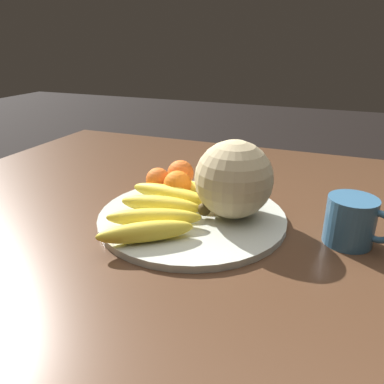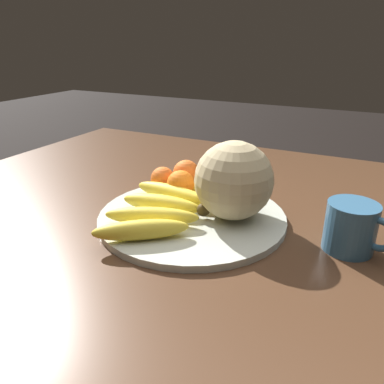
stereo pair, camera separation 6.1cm
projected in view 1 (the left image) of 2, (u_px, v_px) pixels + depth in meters
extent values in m
cube|color=#4C301E|center=(178.00, 218.00, 0.85)|extent=(1.37, 1.17, 0.04)
cube|color=#4C301E|center=(99.00, 225.00, 1.63)|extent=(0.07, 0.07, 0.71)
cylinder|color=beige|center=(192.00, 217.00, 0.80)|extent=(0.40, 0.40, 0.01)
torus|color=#47382D|center=(192.00, 216.00, 0.80)|extent=(0.40, 0.40, 0.01)
sphere|color=#C6B284|center=(234.00, 179.00, 0.76)|extent=(0.16, 0.16, 0.16)
sphere|color=#473819|center=(204.00, 209.00, 0.77)|extent=(0.03, 0.03, 0.03)
ellipsoid|color=yellow|center=(181.00, 185.00, 0.89)|extent=(0.18, 0.10, 0.04)
ellipsoid|color=yellow|center=(170.00, 194.00, 0.84)|extent=(0.20, 0.06, 0.04)
ellipsoid|color=yellow|center=(161.00, 205.00, 0.79)|extent=(0.18, 0.06, 0.04)
ellipsoid|color=yellow|center=(152.00, 217.00, 0.73)|extent=(0.19, 0.10, 0.04)
ellipsoid|color=yellow|center=(146.00, 232.00, 0.68)|extent=(0.17, 0.13, 0.04)
sphere|color=orange|center=(158.00, 180.00, 0.90)|extent=(0.06, 0.06, 0.06)
sphere|color=orange|center=(221.00, 181.00, 0.88)|extent=(0.07, 0.07, 0.07)
sphere|color=orange|center=(177.00, 185.00, 0.86)|extent=(0.07, 0.07, 0.07)
sphere|color=orange|center=(181.00, 173.00, 0.93)|extent=(0.07, 0.07, 0.07)
cylinder|color=#386689|center=(350.00, 221.00, 0.69)|extent=(0.09, 0.09, 0.09)
torus|color=#386689|center=(378.00, 227.00, 0.66)|extent=(0.06, 0.03, 0.06)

